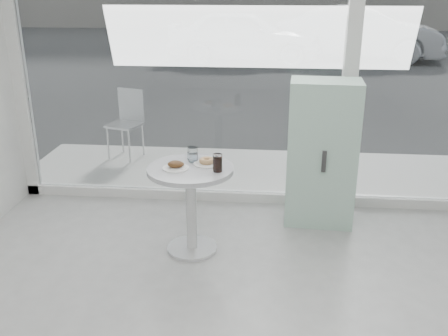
# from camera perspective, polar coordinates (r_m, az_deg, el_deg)

# --- Properties ---
(room_shell) EXTENTS (6.00, 6.00, 6.00)m
(room_shell) POSITION_cam_1_polar(r_m,az_deg,el_deg) (1.39, -0.69, 8.08)
(room_shell) COLOR white
(room_shell) RESTS_ON ground
(storefront) EXTENTS (5.00, 0.14, 3.00)m
(storefront) POSITION_cam_1_polar(r_m,az_deg,el_deg) (4.94, 4.76, 14.65)
(storefront) COLOR white
(storefront) RESTS_ON ground
(main_table) EXTENTS (0.72, 0.72, 0.77)m
(main_table) POSITION_cam_1_polar(r_m,az_deg,el_deg) (4.21, -3.81, -2.74)
(main_table) COLOR silver
(main_table) RESTS_ON ground
(patio_deck) EXTENTS (5.60, 1.60, 0.05)m
(patio_deck) POSITION_cam_1_polar(r_m,az_deg,el_deg) (6.12, 3.74, -0.46)
(patio_deck) COLOR silver
(patio_deck) RESTS_ON ground
(street) EXTENTS (40.00, 24.00, 0.00)m
(street) POSITION_cam_1_polar(r_m,az_deg,el_deg) (18.05, 5.10, 13.35)
(street) COLOR #323232
(street) RESTS_ON ground
(mint_cabinet) EXTENTS (0.66, 0.47, 1.38)m
(mint_cabinet) POSITION_cam_1_polar(r_m,az_deg,el_deg) (4.78, 11.11, 1.63)
(mint_cabinet) COLOR #9ECAB2
(mint_cabinet) RESTS_ON ground
(patio_chair) EXTENTS (0.48, 0.48, 0.88)m
(patio_chair) POSITION_cam_1_polar(r_m,az_deg,el_deg) (6.60, -10.99, 5.53)
(patio_chair) COLOR silver
(patio_chair) RESTS_ON patio_deck
(car_white) EXTENTS (4.47, 1.97, 1.50)m
(car_white) POSITION_cam_1_polar(r_m,az_deg,el_deg) (15.06, 2.29, 14.88)
(car_white) COLOR silver
(car_white) RESTS_ON street
(car_silver) EXTENTS (4.96, 2.38, 1.57)m
(car_silver) POSITION_cam_1_polar(r_m,az_deg,el_deg) (15.86, 15.17, 14.62)
(car_silver) COLOR #9A9BA1
(car_silver) RESTS_ON street
(plate_fritter) EXTENTS (0.22, 0.22, 0.07)m
(plate_fritter) POSITION_cam_1_polar(r_m,az_deg,el_deg) (4.10, -5.50, 0.26)
(plate_fritter) COLOR white
(plate_fritter) RESTS_ON main_table
(plate_donut) EXTENTS (0.23, 0.23, 0.05)m
(plate_donut) POSITION_cam_1_polar(r_m,az_deg,el_deg) (4.18, -1.96, 0.68)
(plate_donut) COLOR white
(plate_donut) RESTS_ON main_table
(water_tumbler_a) EXTENTS (0.07, 0.07, 0.11)m
(water_tumbler_a) POSITION_cam_1_polar(r_m,az_deg,el_deg) (4.31, -3.78, 1.65)
(water_tumbler_a) COLOR white
(water_tumbler_a) RESTS_ON main_table
(water_tumbler_b) EXTENTS (0.08, 0.08, 0.13)m
(water_tumbler_b) POSITION_cam_1_polar(r_m,az_deg,el_deg) (4.24, -3.53, 1.44)
(water_tumbler_b) COLOR white
(water_tumbler_b) RESTS_ON main_table
(cola_glass) EXTENTS (0.08, 0.08, 0.15)m
(cola_glass) POSITION_cam_1_polar(r_m,az_deg,el_deg) (4.01, -0.74, 0.56)
(cola_glass) COLOR white
(cola_glass) RESTS_ON main_table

